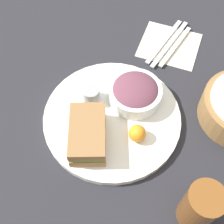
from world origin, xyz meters
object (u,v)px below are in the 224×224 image
object	(u,v)px
salad_bowl	(135,93)
spoon	(175,46)
plate	(112,118)
knife	(170,44)
sandwich	(88,134)
dressing_cup	(91,94)
fork	(164,41)
drink_glass	(200,206)

from	to	relation	value
salad_bowl	spoon	xyz separation A→B (m)	(-0.22, 0.05, -0.04)
plate	knife	bearing A→B (deg)	166.15
plate	salad_bowl	bearing A→B (deg)	152.36
sandwich	salad_bowl	bearing A→B (deg)	155.82
dressing_cup	knife	bearing A→B (deg)	152.12
knife	fork	bearing A→B (deg)	90.00
fork	spoon	xyz separation A→B (m)	(0.01, 0.03, 0.00)
fork	spoon	world-z (taller)	same
drink_glass	knife	distance (m)	0.48
sandwich	dressing_cup	bearing A→B (deg)	-161.45
spoon	dressing_cup	bearing A→B (deg)	162.64
sandwich	dressing_cup	size ratio (longest dim) A/B	3.43
drink_glass	spoon	distance (m)	0.47
sandwich	salad_bowl	size ratio (longest dim) A/B	1.17
sandwich	dressing_cup	world-z (taller)	sandwich
plate	drink_glass	size ratio (longest dim) A/B	2.65
salad_bowl	dressing_cup	xyz separation A→B (m)	(0.04, -0.10, -0.01)
dressing_cup	spoon	xyz separation A→B (m)	(-0.26, 0.16, -0.03)
plate	knife	size ratio (longest dim) A/B	1.63
plate	drink_glass	distance (m)	0.29
sandwich	drink_glass	size ratio (longest dim) A/B	1.22
salad_bowl	sandwich	bearing A→B (deg)	-24.18
sandwich	knife	xyz separation A→B (m)	(-0.37, 0.10, -0.04)
dressing_cup	fork	size ratio (longest dim) A/B	0.23
plate	dressing_cup	world-z (taller)	dressing_cup
dressing_cup	salad_bowl	bearing A→B (deg)	110.68
fork	knife	distance (m)	0.02
salad_bowl	fork	world-z (taller)	salad_bowl
salad_bowl	knife	xyz separation A→B (m)	(-0.22, 0.04, -0.04)
plate	fork	size ratio (longest dim) A/B	1.71
dressing_cup	knife	size ratio (longest dim) A/B	0.22
salad_bowl	spoon	size ratio (longest dim) A/B	0.74
sandwich	knife	world-z (taller)	sandwich
sandwich	drink_glass	bearing A→B (deg)	73.69
knife	spoon	distance (m)	0.02
salad_bowl	fork	bearing A→B (deg)	175.34
fork	drink_glass	bearing A→B (deg)	-143.93
plate	salad_bowl	distance (m)	0.08
plate	dressing_cup	bearing A→B (deg)	-114.11
plate	knife	world-z (taller)	plate
sandwich	drink_glass	world-z (taller)	drink_glass
plate	knife	xyz separation A→B (m)	(-0.29, 0.07, -0.00)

